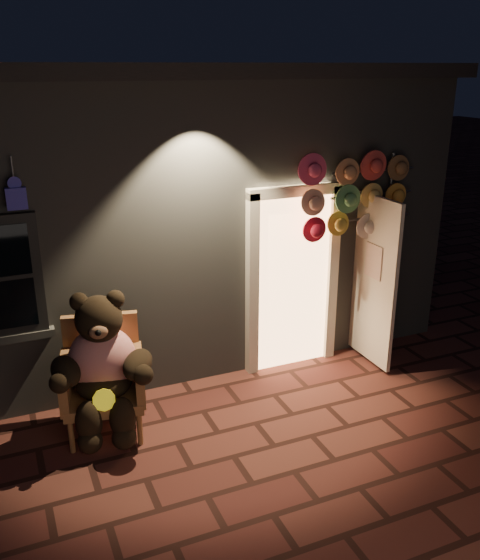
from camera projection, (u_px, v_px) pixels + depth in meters
ground at (234, 457)px, 5.52m from camera, size 60.00×60.00×0.00m
shop_building at (125, 193)px, 8.37m from camera, size 7.30×5.95×3.51m
wicker_armchair at (103, 376)px, 5.81m from camera, size 0.89×0.83×1.13m
teddy_bear at (103, 366)px, 5.62m from camera, size 1.03×0.89×1.44m
hat_rack at (355, 198)px, 6.69m from camera, size 1.52×0.22×2.50m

